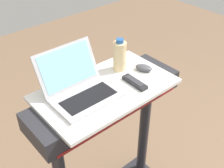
# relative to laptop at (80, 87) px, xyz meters

# --- Properties ---
(desk_board) EXTENTS (0.74, 0.43, 0.02)m
(desk_board) POSITION_rel_laptop_xyz_m (0.14, -0.04, -0.06)
(desk_board) COLOR white
(desk_board) RESTS_ON treadmill_base
(laptop) EXTENTS (0.34, 0.32, 0.22)m
(laptop) POSITION_rel_laptop_xyz_m (0.00, 0.00, 0.00)
(laptop) COLOR #B7B7BC
(laptop) RESTS_ON desk_board
(computer_mouse) EXTENTS (0.10, 0.12, 0.03)m
(computer_mouse) POSITION_rel_laptop_xyz_m (0.41, -0.05, -0.03)
(computer_mouse) COLOR #4C4C51
(computer_mouse) RESTS_ON desk_board
(water_bottle) EXTENTS (0.08, 0.08, 0.19)m
(water_bottle) POSITION_rel_laptop_xyz_m (0.31, 0.05, 0.04)
(water_bottle) COLOR beige
(water_bottle) RESTS_ON desk_board
(tv_remote) EXTENTS (0.05, 0.16, 0.02)m
(tv_remote) POSITION_rel_laptop_xyz_m (0.28, -0.11, -0.03)
(tv_remote) COLOR #232326
(tv_remote) RESTS_ON desk_board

